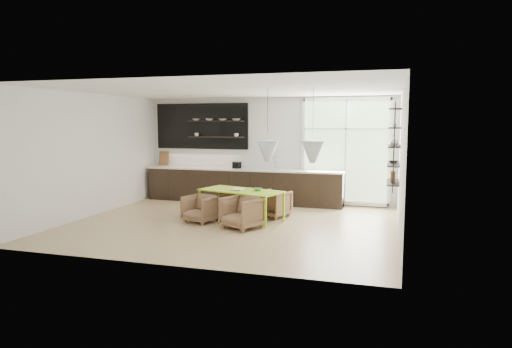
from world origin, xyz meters
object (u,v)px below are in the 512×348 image
object	(u,v)px
armchair_back_left	(235,200)
armchair_front_left	(201,209)
armchair_back_right	(273,204)
wire_stool	(189,204)
dining_table	(241,192)
armchair_front_right	(242,213)

from	to	relation	value
armchair_back_left	armchair_front_left	bearing A→B (deg)	67.75
armchair_back_right	wire_stool	size ratio (longest dim) A/B	1.56
dining_table	armchair_back_left	distance (m)	0.92
armchair_front_left	wire_stool	distance (m)	0.77
dining_table	wire_stool	bearing A→B (deg)	-166.61
armchair_back_right	armchair_front_left	distance (m)	1.74
armchair_back_left	armchair_front_right	xyz separation A→B (m)	(0.68, -1.53, 0.02)
armchair_back_right	armchair_front_right	xyz separation A→B (m)	(-0.34, -1.32, 0.02)
dining_table	armchair_back_left	bearing A→B (deg)	134.46
dining_table	armchair_back_left	size ratio (longest dim) A/B	3.00
armchair_back_left	armchair_back_right	world-z (taller)	armchair_back_right
armchair_back_right	armchair_front_right	world-z (taller)	armchair_front_right
armchair_back_left	wire_stool	world-z (taller)	armchair_back_left
armchair_back_right	armchair_front_left	bearing A→B (deg)	57.12
armchair_front_right	wire_stool	world-z (taller)	armchair_front_right
armchair_back_left	dining_table	bearing A→B (deg)	113.18
dining_table	armchair_front_right	world-z (taller)	dining_table
armchair_back_right	armchair_back_left	bearing A→B (deg)	9.71
dining_table	armchair_front_left	distance (m)	0.98
armchair_back_right	wire_stool	world-z (taller)	armchair_back_right
dining_table	armchair_back_left	world-z (taller)	dining_table
armchair_front_left	wire_stool	size ratio (longest dim) A/B	1.50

